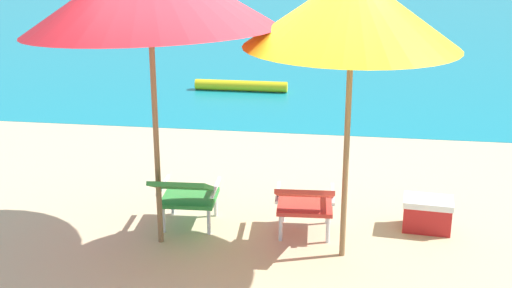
# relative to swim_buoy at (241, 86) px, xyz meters

# --- Properties ---
(ground_plane) EXTENTS (40.00, 40.00, 0.00)m
(ground_plane) POSITION_rel_swim_buoy_xyz_m (0.98, -1.63, -0.10)
(ground_plane) COLOR #CCB78E
(ocean_band) EXTENTS (40.00, 18.00, 0.01)m
(ocean_band) POSITION_rel_swim_buoy_xyz_m (0.98, 6.72, -0.09)
(ocean_band) COLOR teal
(ocean_band) RESTS_ON ground_plane
(swim_buoy) EXTENTS (1.60, 0.18, 0.18)m
(swim_buoy) POSITION_rel_swim_buoy_xyz_m (0.00, 0.00, 0.00)
(swim_buoy) COLOR yellow
(swim_buoy) RESTS_ON ocean_band
(lounge_chair_left) EXTENTS (0.57, 0.90, 0.68)m
(lounge_chair_left) POSITION_rel_swim_buoy_xyz_m (0.38, -5.53, 0.31)
(lounge_chair_left) COLOR #338E3D
(lounge_chair_left) RESTS_ON ground_plane
(lounge_chair_right) EXTENTS (0.58, 0.90, 0.68)m
(lounge_chair_right) POSITION_rel_swim_buoy_xyz_m (1.51, -5.55, 0.31)
(lounge_chair_right) COLOR red
(lounge_chair_right) RESTS_ON ground_plane
(beach_umbrella_right) EXTENTS (2.50, 2.50, 2.51)m
(beach_umbrella_right) POSITION_rel_swim_buoy_xyz_m (1.87, -5.81, 2.09)
(beach_umbrella_right) COLOR olive
(beach_umbrella_right) RESTS_ON ground_plane
(cooler_box) EXTENTS (0.50, 0.36, 0.32)m
(cooler_box) POSITION_rel_swim_buoy_xyz_m (2.67, -5.15, 0.06)
(cooler_box) COLOR red
(cooler_box) RESTS_ON ground_plane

